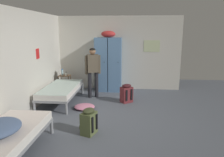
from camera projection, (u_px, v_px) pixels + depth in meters
ground_plane at (111, 120)px, 5.07m from camera, size 9.23×9.23×0.00m
room_backdrop at (72, 59)px, 6.12m from camera, size 4.37×5.83×2.58m
locker_bank at (108, 63)px, 7.42m from camera, size 0.90×0.55×2.07m
shelf_unit at (65, 82)px, 7.45m from camera, size 0.38×0.30×0.57m
bed_left_front at (6, 137)px, 3.50m from camera, size 0.90×1.90×0.49m
bed_left_rear at (61, 90)px, 6.30m from camera, size 0.90×1.90×0.49m
person_traveler at (93, 68)px, 6.65m from camera, size 0.47×0.31×1.56m
water_bottle at (62, 72)px, 7.41m from camera, size 0.07×0.07×0.22m
lotion_bottle at (66, 74)px, 7.35m from camera, size 0.06×0.06×0.13m
backpack_maroon at (126, 94)px, 6.33m from camera, size 0.41×0.42×0.55m
backpack_olive at (88, 122)px, 4.37m from camera, size 0.39×0.38×0.55m
clothes_pile_pink at (84, 107)px, 5.83m from camera, size 0.56×0.51×0.11m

